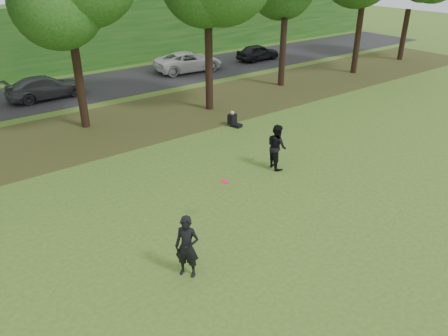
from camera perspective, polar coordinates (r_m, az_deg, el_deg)
name	(u,v)px	position (r m, az deg, el deg)	size (l,w,h in m)	color
ground	(322,222)	(15.58, 12.64, -6.89)	(120.00, 120.00, 0.00)	#3B5D1D
leaf_litter	(144,119)	(24.93, -10.39, 6.28)	(60.00, 7.00, 0.01)	#463119
street	(89,88)	(31.98, -17.18, 10.00)	(70.00, 7.00, 0.02)	black
far_hedge	(55,38)	(37.05, -21.23, 15.51)	(70.00, 3.00, 5.00)	#154A17
player_left	(187,247)	(12.46, -4.85, -10.22)	(0.70, 0.46, 1.93)	black
player_right	(277,146)	(18.68, 6.91, 2.81)	(0.95, 0.74, 1.96)	black
parked_cars	(89,79)	(31.30, -17.26, 11.02)	(36.17, 3.10, 1.49)	black
frisbee	(225,181)	(14.24, 0.12, -1.75)	(0.36, 0.37, 0.13)	#F1143F
seated_person	(233,120)	(23.47, 1.23, 6.24)	(0.57, 0.81, 0.83)	black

